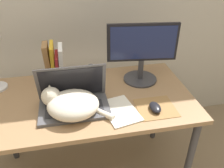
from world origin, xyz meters
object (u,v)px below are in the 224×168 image
at_px(external_monitor, 142,51).
at_px(webcam, 91,67).
at_px(computer_mouse, 155,107).
at_px(book_row, 54,63).
at_px(notepad, 120,111).
at_px(laptop, 74,100).
at_px(cat, 71,104).

bearing_deg(external_monitor, webcam, 153.81).
height_order(computer_mouse, book_row, book_row).
xyz_separation_m(external_monitor, webcam, (-0.32, 0.16, -0.17)).
xyz_separation_m(external_monitor, notepad, (-0.21, -0.31, -0.21)).
bearing_deg(webcam, laptop, -111.05).
relative_size(book_row, notepad, 0.92).
bearing_deg(notepad, laptop, 160.44).
height_order(laptop, notepad, laptop).
bearing_deg(cat, webcam, 68.92).
height_order(laptop, webcam, laptop).
distance_m(laptop, notepad, 0.27).
relative_size(external_monitor, webcam, 6.04).
relative_size(computer_mouse, webcam, 1.36).
distance_m(notepad, webcam, 0.48).
height_order(cat, external_monitor, external_monitor).
bearing_deg(laptop, computer_mouse, -14.71).
height_order(cat, book_row, book_row).
distance_m(external_monitor, book_row, 0.58).
bearing_deg(computer_mouse, book_row, 139.91).
bearing_deg(external_monitor, notepad, -124.34).
distance_m(cat, book_row, 0.40).
bearing_deg(cat, computer_mouse, -8.69).
bearing_deg(webcam, computer_mouse, -58.69).
relative_size(laptop, external_monitor, 0.87).
distance_m(external_monitor, computer_mouse, 0.39).
distance_m(computer_mouse, notepad, 0.20).
height_order(cat, notepad, cat).
xyz_separation_m(laptop, book_row, (-0.10, 0.34, 0.07)).
distance_m(laptop, external_monitor, 0.54).
height_order(external_monitor, computer_mouse, external_monitor).
distance_m(cat, notepad, 0.28).
distance_m(laptop, book_row, 0.36).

